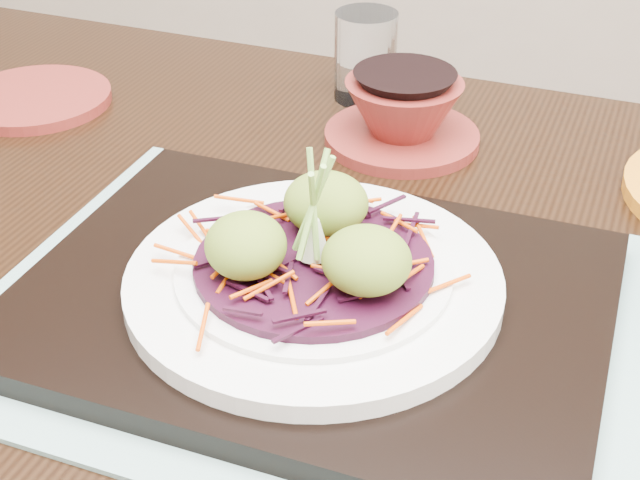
% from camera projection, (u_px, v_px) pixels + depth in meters
% --- Properties ---
extents(dining_table, '(1.39, 1.04, 0.79)m').
position_uv_depth(dining_table, '(315.00, 396.00, 0.70)').
color(dining_table, black).
rests_on(dining_table, ground).
extents(placemat, '(0.50, 0.42, 0.00)m').
position_uv_depth(placemat, '(314.00, 312.00, 0.62)').
color(placemat, '#88B0A6').
rests_on(placemat, dining_table).
extents(serving_tray, '(0.43, 0.35, 0.02)m').
position_uv_depth(serving_tray, '(314.00, 300.00, 0.61)').
color(serving_tray, black).
rests_on(serving_tray, placemat).
extents(white_plate, '(0.26, 0.26, 0.02)m').
position_uv_depth(white_plate, '(314.00, 279.00, 0.60)').
color(white_plate, white).
rests_on(white_plate, serving_tray).
extents(cabbage_bed, '(0.16, 0.16, 0.01)m').
position_uv_depth(cabbage_bed, '(314.00, 264.00, 0.60)').
color(cabbage_bed, black).
rests_on(cabbage_bed, white_plate).
extents(carrot_julienne, '(0.20, 0.20, 0.01)m').
position_uv_depth(carrot_julienne, '(314.00, 254.00, 0.59)').
color(carrot_julienne, '#D04303').
rests_on(carrot_julienne, cabbage_bed).
extents(guacamole_scoops, '(0.14, 0.12, 0.04)m').
position_uv_depth(guacamole_scoops, '(313.00, 236.00, 0.58)').
color(guacamole_scoops, olive).
rests_on(guacamole_scoops, cabbage_bed).
extents(scallion_garnish, '(0.06, 0.06, 0.09)m').
position_uv_depth(scallion_garnish, '(313.00, 210.00, 0.57)').
color(scallion_garnish, '#7FB548').
rests_on(scallion_garnish, cabbage_bed).
extents(terracotta_side_plate, '(0.18, 0.18, 0.01)m').
position_uv_depth(terracotta_side_plate, '(35.00, 99.00, 0.91)').
color(terracotta_side_plate, maroon).
rests_on(terracotta_side_plate, dining_table).
extents(water_glass, '(0.07, 0.07, 0.09)m').
position_uv_depth(water_glass, '(365.00, 56.00, 0.90)').
color(water_glass, white).
rests_on(water_glass, dining_table).
extents(terracotta_bowl_set, '(0.17, 0.17, 0.06)m').
position_uv_depth(terracotta_bowl_set, '(403.00, 116.00, 0.83)').
color(terracotta_bowl_set, maroon).
rests_on(terracotta_bowl_set, dining_table).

